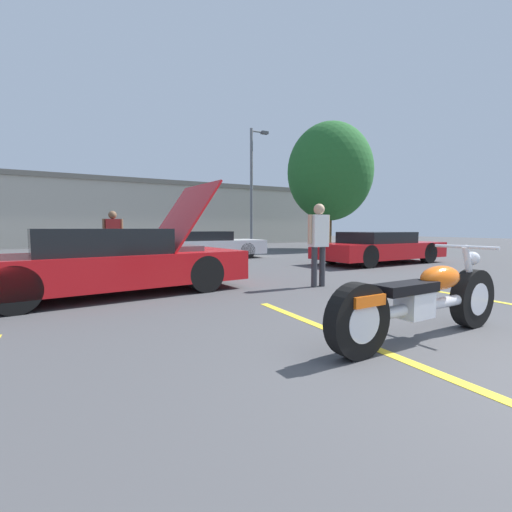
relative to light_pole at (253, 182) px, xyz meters
The scene contains 10 objects.
parking_stripe_middle 18.51m from the light_pole, 113.19° to the right, with size 0.12×4.90×0.01m, color yellow.
far_building 9.29m from the light_pole, 134.80° to the left, with size 32.00×4.20×4.40m.
light_pole is the anchor object (origin of this frame).
tree_background 4.69m from the light_pole, 51.37° to the right, with size 4.67×4.67×6.96m.
motorcycle 18.04m from the light_pole, 111.55° to the right, with size 2.62×0.70×0.98m.
show_car_hood_open 15.57m from the light_pole, 126.74° to the right, with size 4.80×2.36×2.07m.
parked_car_right_row 11.17m from the light_pole, 93.91° to the right, with size 4.71×2.00×1.05m.
parked_car_mid_row 8.68m from the light_pole, 130.64° to the right, with size 4.44×2.01×1.05m.
spectator_near_motorcycle 14.65m from the light_pole, 112.03° to the right, with size 0.52×0.22×1.66m.
spectator_by_show_car 12.77m from the light_pole, 134.94° to the right, with size 0.52×0.21×1.64m.
Camera 1 is at (-3.23, -0.79, 1.18)m, focal length 24.00 mm.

